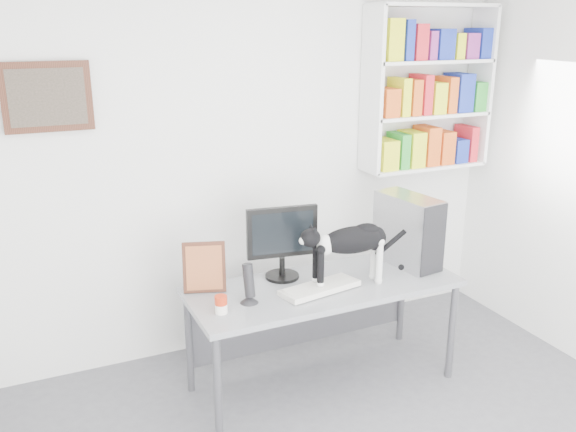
{
  "coord_description": "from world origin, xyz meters",
  "views": [
    {
      "loc": [
        -1.5,
        -2.0,
        2.32
      ],
      "look_at": [
        0.09,
        1.53,
        1.1
      ],
      "focal_mm": 38.0,
      "sensor_mm": 36.0,
      "label": 1
    }
  ],
  "objects_px": {
    "speaker": "(249,283)",
    "cat": "(350,255)",
    "desk": "(323,335)",
    "keyboard": "(320,288)",
    "bookshelf": "(428,88)",
    "leaning_print": "(204,266)",
    "monitor": "(282,242)",
    "pc_tower": "(408,230)",
    "soup_can": "(221,305)"
  },
  "relations": [
    {
      "from": "bookshelf",
      "to": "soup_can",
      "type": "xyz_separation_m",
      "value": [
        -1.94,
        -0.79,
        -1.07
      ]
    },
    {
      "from": "pc_tower",
      "to": "soup_can",
      "type": "distance_m",
      "value": 1.44
    },
    {
      "from": "speaker",
      "to": "desk",
      "type": "bearing_deg",
      "value": -7.83
    },
    {
      "from": "pc_tower",
      "to": "speaker",
      "type": "xyz_separation_m",
      "value": [
        -1.22,
        -0.14,
        -0.11
      ]
    },
    {
      "from": "bookshelf",
      "to": "leaning_print",
      "type": "xyz_separation_m",
      "value": [
        -1.94,
        -0.45,
        -0.96
      ]
    },
    {
      "from": "soup_can",
      "to": "cat",
      "type": "xyz_separation_m",
      "value": [
        0.87,
        0.05,
        0.15
      ]
    },
    {
      "from": "desk",
      "to": "cat",
      "type": "distance_m",
      "value": 0.59
    },
    {
      "from": "desk",
      "to": "speaker",
      "type": "bearing_deg",
      "value": -174.29
    },
    {
      "from": "monitor",
      "to": "soup_can",
      "type": "xyz_separation_m",
      "value": [
        -0.53,
        -0.33,
        -0.19
      ]
    },
    {
      "from": "monitor",
      "to": "cat",
      "type": "height_order",
      "value": "monitor"
    },
    {
      "from": "monitor",
      "to": "desk",
      "type": "bearing_deg",
      "value": -37.57
    },
    {
      "from": "cat",
      "to": "monitor",
      "type": "bearing_deg",
      "value": 145.27
    },
    {
      "from": "bookshelf",
      "to": "speaker",
      "type": "distance_m",
      "value": 2.14
    },
    {
      "from": "desk",
      "to": "pc_tower",
      "type": "bearing_deg",
      "value": 6.42
    },
    {
      "from": "cat",
      "to": "pc_tower",
      "type": "bearing_deg",
      "value": 20.38
    },
    {
      "from": "bookshelf",
      "to": "leaning_print",
      "type": "height_order",
      "value": "bookshelf"
    },
    {
      "from": "desk",
      "to": "pc_tower",
      "type": "relative_size",
      "value": 3.6
    },
    {
      "from": "bookshelf",
      "to": "speaker",
      "type": "bearing_deg",
      "value": -157.36
    },
    {
      "from": "leaning_print",
      "to": "keyboard",
      "type": "bearing_deg",
      "value": -6.79
    },
    {
      "from": "keyboard",
      "to": "cat",
      "type": "xyz_separation_m",
      "value": [
        0.22,
        0.0,
        0.18
      ]
    },
    {
      "from": "speaker",
      "to": "pc_tower",
      "type": "bearing_deg",
      "value": -7.43
    },
    {
      "from": "desk",
      "to": "pc_tower",
      "type": "height_order",
      "value": "pc_tower"
    },
    {
      "from": "monitor",
      "to": "cat",
      "type": "distance_m",
      "value": 0.45
    },
    {
      "from": "monitor",
      "to": "leaning_print",
      "type": "distance_m",
      "value": 0.53
    },
    {
      "from": "monitor",
      "to": "soup_can",
      "type": "bearing_deg",
      "value": -140.21
    },
    {
      "from": "bookshelf",
      "to": "leaning_print",
      "type": "bearing_deg",
      "value": -166.8
    },
    {
      "from": "monitor",
      "to": "soup_can",
      "type": "relative_size",
      "value": 4.63
    },
    {
      "from": "desk",
      "to": "keyboard",
      "type": "height_order",
      "value": "keyboard"
    },
    {
      "from": "monitor",
      "to": "speaker",
      "type": "relative_size",
      "value": 1.93
    },
    {
      "from": "soup_can",
      "to": "cat",
      "type": "height_order",
      "value": "cat"
    },
    {
      "from": "pc_tower",
      "to": "speaker",
      "type": "distance_m",
      "value": 1.23
    },
    {
      "from": "leaning_print",
      "to": "monitor",
      "type": "bearing_deg",
      "value": 16.46
    },
    {
      "from": "desk",
      "to": "cat",
      "type": "xyz_separation_m",
      "value": [
        0.15,
        -0.07,
        0.57
      ]
    },
    {
      "from": "bookshelf",
      "to": "monitor",
      "type": "relative_size",
      "value": 2.5
    },
    {
      "from": "bookshelf",
      "to": "cat",
      "type": "xyz_separation_m",
      "value": [
        -1.07,
        -0.74,
        -0.92
      ]
    },
    {
      "from": "desk",
      "to": "leaning_print",
      "type": "xyz_separation_m",
      "value": [
        -0.72,
        0.22,
        0.53
      ]
    },
    {
      "from": "bookshelf",
      "to": "keyboard",
      "type": "relative_size",
      "value": 2.42
    },
    {
      "from": "desk",
      "to": "monitor",
      "type": "relative_size",
      "value": 3.53
    },
    {
      "from": "keyboard",
      "to": "speaker",
      "type": "height_order",
      "value": "speaker"
    },
    {
      "from": "monitor",
      "to": "leaning_print",
      "type": "relative_size",
      "value": 1.52
    },
    {
      "from": "leaning_print",
      "to": "soup_can",
      "type": "xyz_separation_m",
      "value": [
        -0.01,
        -0.34,
        -0.11
      ]
    },
    {
      "from": "monitor",
      "to": "leaning_print",
      "type": "xyz_separation_m",
      "value": [
        -0.52,
        0.01,
        -0.08
      ]
    },
    {
      "from": "speaker",
      "to": "soup_can",
      "type": "relative_size",
      "value": 2.4
    },
    {
      "from": "bookshelf",
      "to": "keyboard",
      "type": "bearing_deg",
      "value": -149.79
    },
    {
      "from": "speaker",
      "to": "soup_can",
      "type": "bearing_deg",
      "value": -176.54
    },
    {
      "from": "monitor",
      "to": "pc_tower",
      "type": "relative_size",
      "value": 1.02
    },
    {
      "from": "monitor",
      "to": "keyboard",
      "type": "relative_size",
      "value": 0.97
    },
    {
      "from": "desk",
      "to": "keyboard",
      "type": "xyz_separation_m",
      "value": [
        -0.07,
        -0.08,
        0.38
      ]
    },
    {
      "from": "keyboard",
      "to": "desk",
      "type": "bearing_deg",
      "value": 37.39
    },
    {
      "from": "speaker",
      "to": "cat",
      "type": "xyz_separation_m",
      "value": [
        0.68,
        -0.02,
        0.07
      ]
    }
  ]
}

